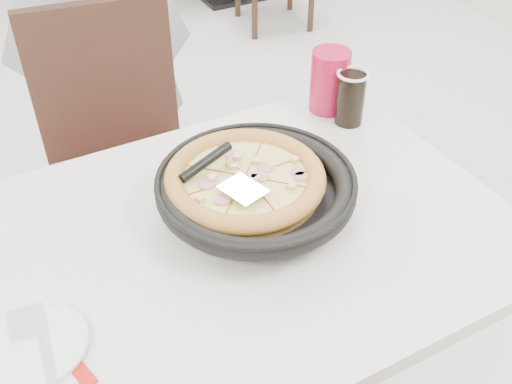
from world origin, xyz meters
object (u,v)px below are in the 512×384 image
red_cup (330,81)px  side_plate (33,346)px  main_table (221,353)px  chair_far (127,180)px  pizza_pan (256,195)px  pizza (245,184)px  cola_glass (350,99)px

red_cup → side_plate: bearing=-154.4°
main_table → side_plate: (-0.37, -0.10, 0.38)m
chair_far → pizza_pan: 0.67m
pizza → cola_glass: (0.38, 0.17, 0.00)m
cola_glass → red_cup: 0.08m
side_plate → red_cup: size_ratio=1.10×
side_plate → red_cup: bearing=25.6°
pizza → side_plate: 0.50m
pizza → red_cup: 0.45m
pizza_pan → chair_far: bearing=101.7°
main_table → red_cup: red_cup is taller
pizza → red_cup: bearing=33.8°
chair_far → cola_glass: 0.71m
red_cup → pizza: bearing=-146.2°
main_table → cola_glass: cola_glass is taller
pizza → side_plate: bearing=-161.9°
side_plate → red_cup: 0.94m
chair_far → red_cup: 0.67m
pizza_pan → cola_glass: cola_glass is taller
pizza_pan → cola_glass: 0.42m
main_table → chair_far: 0.62m
red_cup → main_table: bearing=-147.1°
cola_glass → side_plate: bearing=-159.2°
main_table → pizza: size_ratio=3.88×
chair_far → cola_glass: size_ratio=7.31×
chair_far → side_plate: chair_far is taller
chair_far → red_cup: (0.48, -0.31, 0.35)m
main_table → pizza_pan: size_ratio=3.44×
pizza → red_cup: size_ratio=1.93×
main_table → pizza_pan: bearing=17.2°
main_table → pizza: bearing=29.4°
main_table → red_cup: 0.73m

